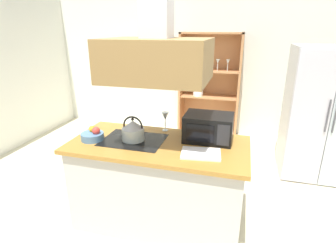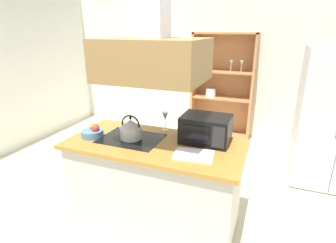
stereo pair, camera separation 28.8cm
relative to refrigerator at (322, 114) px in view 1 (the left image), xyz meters
The scene contains 11 objects.
ground_plane 2.59m from the refrigerator, 135.97° to the right, with size 7.80×7.80×0.00m, color beige.
wall_back 2.24m from the refrigerator, 143.46° to the left, with size 6.00×0.12×2.70m, color silver.
kitchen_island 2.40m from the refrigerator, 138.86° to the right, with size 1.71×0.83×0.90m.
range_hood 2.54m from the refrigerator, 138.86° to the right, with size 0.90×0.70×1.20m.
refrigerator is the anchor object (origin of this frame).
dish_cabinet 1.96m from the refrigerator, 146.34° to the left, with size 1.08×0.40×1.88m.
kettle 2.57m from the refrigerator, 142.64° to the right, with size 0.22×0.22×0.24m.
cutting_board 2.17m from the refrigerator, 128.39° to the right, with size 0.34×0.24×0.02m, color white.
microwave 1.90m from the refrigerator, 134.53° to the right, with size 0.46×0.35×0.26m.
wine_glass_on_counter 2.19m from the refrigerator, 145.98° to the right, with size 0.08×0.08×0.21m.
fruit_bowl 2.94m from the refrigerator, 145.72° to the right, with size 0.22×0.22×0.14m.
Camera 1 is at (0.71, -2.13, 1.95)m, focal length 28.90 mm.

